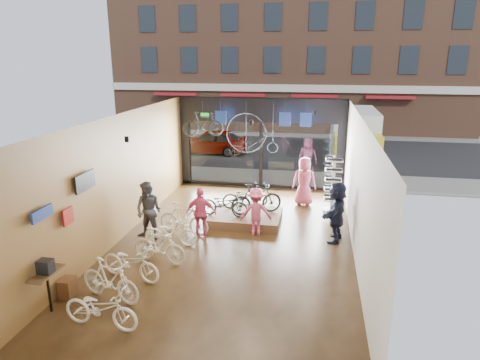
% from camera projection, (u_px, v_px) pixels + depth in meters
% --- Properties ---
extents(ground_plane, '(7.00, 12.00, 0.04)m').
position_uv_depth(ground_plane, '(234.00, 244.00, 12.93)').
color(ground_plane, black).
rests_on(ground_plane, ground).
extents(ceiling, '(7.00, 12.00, 0.04)m').
position_uv_depth(ceiling, '(234.00, 117.00, 11.87)').
color(ceiling, black).
rests_on(ceiling, ground).
extents(wall_left, '(0.04, 12.00, 3.80)m').
position_uv_depth(wall_left, '(121.00, 177.00, 13.01)').
color(wall_left, '#926034').
rests_on(wall_left, ground).
extents(wall_right, '(0.04, 12.00, 3.80)m').
position_uv_depth(wall_right, '(359.00, 189.00, 11.79)').
color(wall_right, beige).
rests_on(wall_right, ground).
extents(wall_back, '(7.00, 0.04, 3.80)m').
position_uv_depth(wall_back, '(160.00, 290.00, 6.71)').
color(wall_back, beige).
rests_on(wall_back, ground).
extents(storefront, '(7.00, 0.26, 3.80)m').
position_uv_depth(storefront, '(261.00, 143.00, 18.07)').
color(storefront, black).
rests_on(storefront, ground).
extents(exit_sign, '(0.35, 0.06, 0.18)m').
position_uv_depth(exit_sign, '(205.00, 115.00, 18.05)').
color(exit_sign, '#198C26').
rests_on(exit_sign, storefront).
extents(street_road, '(30.00, 18.00, 0.02)m').
position_uv_depth(street_road, '(280.00, 146.00, 27.11)').
color(street_road, black).
rests_on(street_road, ground).
extents(sidewalk_near, '(30.00, 2.40, 0.12)m').
position_uv_depth(sidewalk_near, '(264.00, 177.00, 19.71)').
color(sidewalk_near, slate).
rests_on(sidewalk_near, ground).
extents(sidewalk_far, '(30.00, 2.00, 0.12)m').
position_uv_depth(sidewalk_far, '(285.00, 134.00, 30.87)').
color(sidewalk_far, slate).
rests_on(sidewalk_far, ground).
extents(opposite_building, '(26.00, 5.00, 14.00)m').
position_uv_depth(opposite_building, '(290.00, 34.00, 31.30)').
color(opposite_building, brown).
rests_on(opposite_building, ground).
extents(street_car, '(4.18, 1.68, 1.43)m').
position_uv_depth(street_car, '(212.00, 141.00, 24.70)').
color(street_car, gray).
rests_on(street_car, street_road).
extents(box_truck, '(2.28, 6.85, 2.70)m').
position_uv_depth(box_truck, '(355.00, 138.00, 22.22)').
color(box_truck, silver).
rests_on(box_truck, street_road).
extents(floor_bike_0, '(1.73, 0.75, 0.89)m').
position_uv_depth(floor_bike_0, '(101.00, 308.00, 8.80)').
color(floor_bike_0, '#F2EACC').
rests_on(floor_bike_0, ground_plane).
extents(floor_bike_1, '(1.73, 0.92, 1.00)m').
position_uv_depth(floor_bike_1, '(110.00, 280.00, 9.79)').
color(floor_bike_1, '#F2EACC').
rests_on(floor_bike_1, ground_plane).
extents(floor_bike_2, '(1.80, 1.00, 0.90)m').
position_uv_depth(floor_bike_2, '(131.00, 262.00, 10.73)').
color(floor_bike_2, '#F2EACC').
rests_on(floor_bike_2, ground_plane).
extents(floor_bike_3, '(1.70, 0.80, 0.99)m').
position_uv_depth(floor_bike_3, '(159.00, 246.00, 11.57)').
color(floor_bike_3, '#F2EACC').
rests_on(floor_bike_3, ground_plane).
extents(floor_bike_4, '(1.62, 0.68, 0.83)m').
position_uv_depth(floor_bike_4, '(171.00, 232.00, 12.66)').
color(floor_bike_4, '#F2EACC').
rests_on(floor_bike_4, ground_plane).
extents(floor_bike_5, '(1.77, 0.79, 1.03)m').
position_uv_depth(floor_bike_5, '(184.00, 219.00, 13.46)').
color(floor_bike_5, '#F2EACC').
rests_on(floor_bike_5, ground_plane).
extents(display_platform, '(2.40, 1.80, 0.30)m').
position_uv_depth(display_platform, '(245.00, 218.00, 14.55)').
color(display_platform, '#4A3821').
rests_on(display_platform, ground_plane).
extents(display_bike_left, '(1.68, 0.71, 0.86)m').
position_uv_depth(display_bike_left, '(224.00, 204.00, 14.16)').
color(display_bike_left, black).
rests_on(display_bike_left, display_platform).
extents(display_bike_mid, '(1.82, 1.25, 1.07)m').
position_uv_depth(display_bike_mid, '(256.00, 199.00, 14.34)').
color(display_bike_mid, black).
rests_on(display_bike_mid, display_platform).
extents(display_bike_right, '(1.70, 1.04, 0.84)m').
position_uv_depth(display_bike_right, '(245.00, 196.00, 14.95)').
color(display_bike_right, black).
rests_on(display_bike_right, display_platform).
extents(customer_1, '(1.00, 0.85, 1.82)m').
position_uv_depth(customer_1, '(149.00, 211.00, 13.01)').
color(customer_1, '#3F3F44').
rests_on(customer_1, ground_plane).
extents(customer_2, '(0.96, 0.46, 1.60)m').
position_uv_depth(customer_2, '(201.00, 213.00, 13.15)').
color(customer_2, '#CC4C72').
rests_on(customer_2, ground_plane).
extents(customer_3, '(1.08, 0.75, 1.54)m').
position_uv_depth(customer_3, '(256.00, 212.00, 13.32)').
color(customer_3, '#CC4C72').
rests_on(customer_3, ground_plane).
extents(customer_4, '(0.90, 0.59, 1.84)m').
position_uv_depth(customer_4, '(304.00, 181.00, 16.07)').
color(customer_4, '#CC4C72').
rests_on(customer_4, ground_plane).
extents(customer_5, '(0.93, 1.81, 1.87)m').
position_uv_depth(customer_5, '(336.00, 212.00, 12.87)').
color(customer_5, '#161C33').
rests_on(customer_5, ground_plane).
extents(sunglasses_rack, '(0.65, 0.55, 2.08)m').
position_uv_depth(sunglasses_rack, '(333.00, 185.00, 15.21)').
color(sunglasses_rack, white).
rests_on(sunglasses_rack, ground_plane).
extents(wall_merch, '(0.40, 2.40, 2.60)m').
position_uv_depth(wall_merch, '(61.00, 243.00, 9.84)').
color(wall_merch, navy).
rests_on(wall_merch, wall_left).
extents(penny_farthing, '(2.00, 0.06, 1.60)m').
position_uv_depth(penny_farthing, '(254.00, 134.00, 16.68)').
color(penny_farthing, black).
rests_on(penny_farthing, ceiling).
extents(hung_bike, '(1.64, 0.86, 0.95)m').
position_uv_depth(hung_bike, '(203.00, 124.00, 16.44)').
color(hung_bike, black).
rests_on(hung_bike, ceiling).
extents(jersey_left, '(0.45, 0.03, 0.55)m').
position_uv_depth(jersey_left, '(221.00, 118.00, 17.26)').
color(jersey_left, '#1E3F99').
rests_on(jersey_left, ceiling).
extents(jersey_mid, '(0.45, 0.03, 0.55)m').
position_uv_depth(jersey_mid, '(285.00, 119.00, 16.82)').
color(jersey_mid, '#1E3F99').
rests_on(jersey_mid, ceiling).
extents(jersey_right, '(0.45, 0.03, 0.55)m').
position_uv_depth(jersey_right, '(306.00, 120.00, 16.68)').
color(jersey_right, '#1E3F99').
rests_on(jersey_right, ceiling).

